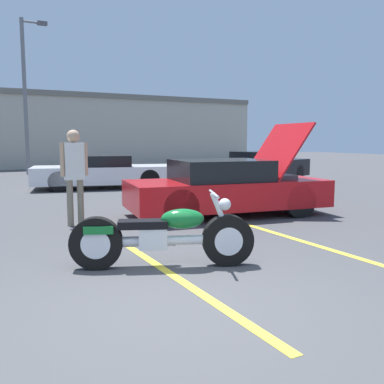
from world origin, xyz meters
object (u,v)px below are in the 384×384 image
(show_car_hood_open, at_px, (228,188))
(parked_car_right_row, at_px, (263,167))
(motorcycle, at_px, (163,236))
(spectator_by_show_car, at_px, (74,168))
(light_pole, at_px, (27,90))
(parked_car_mid_right_row, at_px, (103,172))

(show_car_hood_open, distance_m, parked_car_right_row, 7.83)
(motorcycle, height_order, show_car_hood_open, show_car_hood_open)
(motorcycle, xyz_separation_m, spectator_by_show_car, (-0.38, 3.27, 0.70))
(show_car_hood_open, bearing_deg, motorcycle, -126.42)
(spectator_by_show_car, bearing_deg, parked_car_right_row, 32.15)
(parked_car_right_row, relative_size, spectator_by_show_car, 2.59)
(light_pole, bearing_deg, motorcycle, -91.62)
(parked_car_mid_right_row, distance_m, spectator_by_show_car, 6.52)
(parked_car_mid_right_row, xyz_separation_m, spectator_by_show_car, (-2.30, -6.08, 0.55))
(motorcycle, bearing_deg, show_car_hood_open, 67.74)
(show_car_hood_open, relative_size, parked_car_mid_right_row, 0.90)
(parked_car_right_row, bearing_deg, show_car_hood_open, -152.98)
(show_car_hood_open, xyz_separation_m, parked_car_mid_right_row, (-0.90, 6.48, -0.06))
(spectator_by_show_car, bearing_deg, show_car_hood_open, -7.21)
(motorcycle, height_order, spectator_by_show_car, spectator_by_show_car)
(spectator_by_show_car, bearing_deg, parked_car_mid_right_row, 69.31)
(light_pole, distance_m, parked_car_mid_right_row, 8.17)
(parked_car_right_row, bearing_deg, light_pole, 113.42)
(light_pole, distance_m, spectator_by_show_car, 13.69)
(light_pole, xyz_separation_m, show_car_hood_open, (2.35, -13.76, -3.36))
(show_car_hood_open, bearing_deg, parked_car_mid_right_row, 106.03)
(light_pole, distance_m, parked_car_right_row, 11.58)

